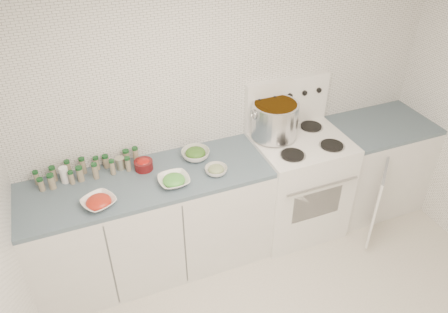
# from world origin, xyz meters

# --- Properties ---
(room_walls) EXTENTS (3.54, 3.04, 2.52)m
(room_walls) POSITION_xyz_m (0.00, 0.00, 1.56)
(room_walls) COLOR white
(room_walls) RESTS_ON ground
(counter_left) EXTENTS (1.85, 0.62, 0.90)m
(counter_left) POSITION_xyz_m (-0.82, 1.19, 0.45)
(counter_left) COLOR white
(counter_left) RESTS_ON ground
(stove) EXTENTS (0.76, 0.70, 1.36)m
(stove) POSITION_xyz_m (0.48, 1.19, 0.50)
(stove) COLOR white
(stove) RESTS_ON ground
(counter_right) EXTENTS (0.89, 0.91, 0.90)m
(counter_right) POSITION_xyz_m (1.30, 1.19, 0.45)
(counter_right) COLOR white
(counter_right) RESTS_ON ground
(stock_pot) EXTENTS (0.40, 0.38, 0.29)m
(stock_pot) POSITION_xyz_m (0.29, 1.32, 1.10)
(stock_pot) COLOR silver
(stock_pot) RESTS_ON stove
(bowl_tomato) EXTENTS (0.29, 0.29, 0.07)m
(bowl_tomato) POSITION_xyz_m (-1.19, 1.02, 0.93)
(bowl_tomato) COLOR white
(bowl_tomato) RESTS_ON counter_left
(bowl_snowpea) EXTENTS (0.23, 0.23, 0.08)m
(bowl_snowpea) POSITION_xyz_m (-0.65, 1.06, 0.93)
(bowl_snowpea) COLOR white
(bowl_snowpea) RESTS_ON counter_left
(bowl_broccoli) EXTENTS (0.27, 0.27, 0.09)m
(bowl_broccoli) POSITION_xyz_m (-0.40, 1.31, 0.94)
(bowl_broccoli) COLOR white
(bowl_broccoli) RESTS_ON counter_left
(bowl_zucchini) EXTENTS (0.21, 0.21, 0.07)m
(bowl_zucchini) POSITION_xyz_m (-0.32, 1.06, 0.93)
(bowl_zucchini) COLOR white
(bowl_zucchini) RESTS_ON counter_left
(bowl_pepper) EXTENTS (0.14, 0.14, 0.09)m
(bowl_pepper) POSITION_xyz_m (-0.81, 1.32, 0.94)
(bowl_pepper) COLOR #520E10
(bowl_pepper) RESTS_ON counter_left
(salt_canister) EXTENTS (0.08, 0.08, 0.13)m
(salt_canister) POSITION_xyz_m (-1.37, 1.38, 0.96)
(salt_canister) COLOR white
(salt_canister) RESTS_ON counter_left
(tin_can) EXTENTS (0.09, 0.09, 0.09)m
(tin_can) POSITION_xyz_m (-0.97, 1.39, 0.95)
(tin_can) COLOR #A7A48E
(tin_can) RESTS_ON counter_left
(spice_cluster) EXTENTS (0.77, 0.16, 0.14)m
(spice_cluster) POSITION_xyz_m (-1.21, 1.40, 0.96)
(spice_cluster) COLOR gray
(spice_cluster) RESTS_ON counter_left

